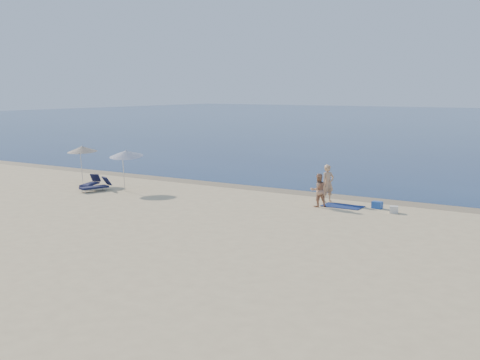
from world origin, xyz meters
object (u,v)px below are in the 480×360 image
at_px(person_left, 328,183).
at_px(person_right, 318,190).
at_px(umbrella_near, 126,154).
at_px(blue_cooler, 377,205).

height_order(person_left, person_right, person_left).
relative_size(person_right, umbrella_near, 0.67).
bearing_deg(person_left, umbrella_near, 134.42).
xyz_separation_m(person_left, blue_cooler, (2.73, -0.25, -0.79)).
bearing_deg(person_left, person_right, -145.98).
relative_size(blue_cooler, umbrella_near, 0.19).
height_order(person_right, blue_cooler, person_right).
distance_m(person_left, person_right, 1.42).
distance_m(person_right, blue_cooler, 2.93).
height_order(person_left, umbrella_near, umbrella_near).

